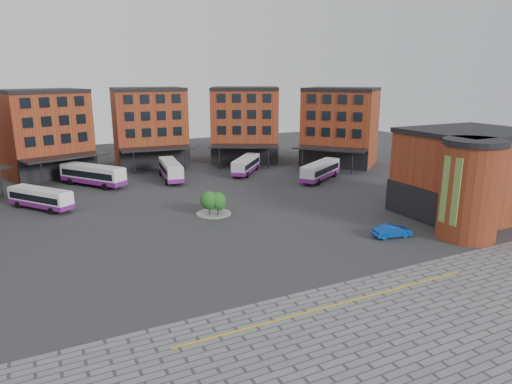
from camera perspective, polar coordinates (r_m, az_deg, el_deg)
name	(u,v)px	position (r m, az deg, el deg)	size (l,w,h in m)	color
ground	(238,248)	(46.34, -2.23, -7.02)	(160.00, 160.00, 0.00)	#28282B
paving_zone	(416,362)	(31.17, 19.41, -19.41)	(50.00, 22.00, 0.02)	slate
yellow_line	(338,304)	(36.24, 10.17, -13.64)	(26.00, 0.15, 0.02)	gold
main_building	(117,135)	(79.29, -17.02, 6.79)	(94.14, 42.48, 14.60)	maroon
east_building	(468,176)	(59.95, 24.96, 1.88)	(17.40, 15.40, 10.60)	maroon
tree_island	(215,202)	(56.77, -5.20, -1.26)	(4.40, 4.40, 3.15)	gray
bus_b	(40,198)	(65.15, -25.34, -0.69)	(7.66, 9.13, 2.74)	white
bus_c	(93,175)	(75.66, -19.73, 2.03)	(9.00, 10.90, 3.26)	white
bus_d	(171,170)	(76.81, -10.63, 2.75)	(3.91, 11.24, 3.10)	silver
bus_e	(246,165)	(80.41, -1.25, 3.44)	(8.54, 9.32, 2.90)	silver
bus_f	(320,171)	(75.89, 8.06, 2.68)	(10.36, 7.81, 3.01)	silver
blue_car	(392,231)	(51.21, 16.65, -4.69)	(1.47, 4.21, 1.39)	#0C3B9F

